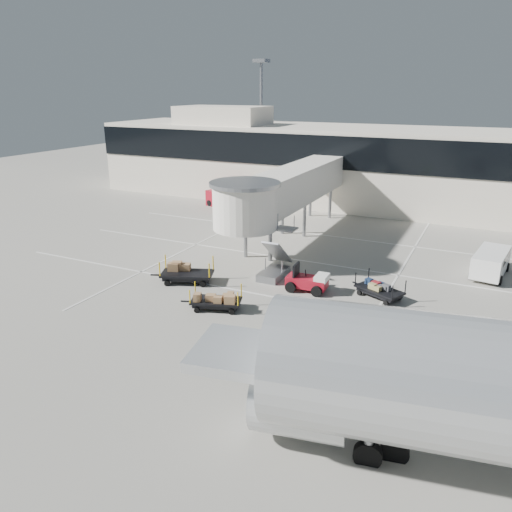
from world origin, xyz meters
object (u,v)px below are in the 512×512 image
Objects in this scene: box_cart_near at (216,300)px; belt_loader at (225,199)px; ground_worker at (280,320)px; suitcase_cart at (380,290)px; box_cart_far at (188,274)px; baggage_tug at (308,282)px; minivan at (491,261)px.

belt_loader reaches higher than box_cart_near.
ground_worker is (4.50, -1.30, 0.32)m from box_cart_near.
ground_worker reaches higher than suitcase_cart.
belt_loader reaches higher than box_cart_far.
ground_worker is (-3.50, -7.04, 0.37)m from suitcase_cart.
ground_worker is at bearing -38.96° from belt_loader.
box_cart_far is at bearing 124.04° from box_cart_near.
ground_worker is (0.73, -6.15, 0.25)m from baggage_tug.
box_cart_far is at bearing -141.08° from suitcase_cart.
baggage_tug is 12.83m from minivan.
belt_loader is (-25.85, 9.86, -0.19)m from minivan.
minivan reaches higher than box_cart_far.
belt_loader is at bearing 166.99° from minivan.
box_cart_near is (-8.00, -5.73, 0.05)m from suitcase_cart.
minivan is at bearing 75.32° from suitcase_cart.
suitcase_cart is 12.09m from box_cart_far.
box_cart_far is 0.89× the size of minivan.
baggage_tug is 7.77m from box_cart_far.
box_cart_near is at bearing -58.13° from box_cart_far.
ground_worker reaches higher than box_cart_near.
minivan is at bearing 8.48° from box_cart_far.
belt_loader reaches higher than suitcase_cart.
baggage_tug reaches higher than suitcase_cart.
box_cart_far reaches higher than suitcase_cart.
box_cart_far is 20.20m from minivan.
minivan is at bearing 35.90° from baggage_tug.
box_cart_far is 9.20m from ground_worker.
suitcase_cart is at bearing 49.35° from ground_worker.
ground_worker is 16.90m from minivan.
box_cart_near is 0.76× the size of minivan.
minivan is (13.84, 12.78, 0.47)m from box_cart_near.
box_cart_far is 21.49m from belt_loader.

